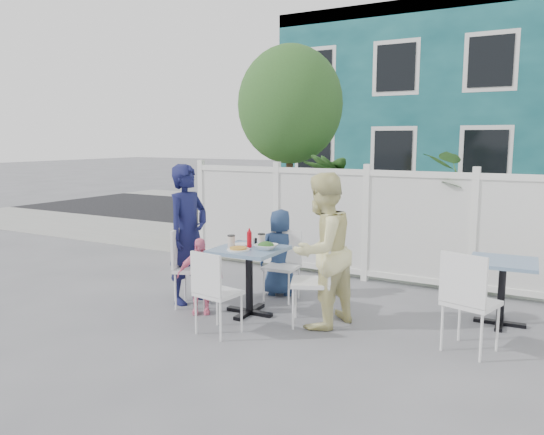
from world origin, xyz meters
The scene contains 29 objects.
ground centered at (0.00, 0.00, 0.00)m, with size 80.00×80.00×0.00m, color slate.
near_sidewalk centered at (0.00, 3.80, 0.01)m, with size 24.00×2.60×0.01m, color gray.
street centered at (0.00, 7.50, 0.00)m, with size 24.00×5.00×0.01m, color black.
far_sidewalk centered at (0.00, 10.60, 0.01)m, with size 24.00×1.60×0.01m, color gray.
building centered at (-0.50, 14.00, 3.00)m, with size 11.00×6.00×6.00m.
fence_back centered at (0.10, 2.40, 0.78)m, with size 5.86×0.08×1.60m.
tree centered at (-1.60, 3.30, 2.59)m, with size 1.80×1.62×3.59m.
utility_cabinet centered at (-3.16, 4.00, 0.70)m, with size 0.75×0.54×1.39m, color gold.
potted_shrub_a centered at (-0.69, 3.10, 0.89)m, with size 1.00×1.00×1.79m, color #2D5221.
potted_shrub_b centered at (1.62, 3.00, 0.92)m, with size 1.66×1.44×1.85m, color #2D5221.
main_table centered at (-0.58, 0.33, 0.61)m, with size 0.76×0.76×0.78m.
spare_table centered at (2.02, 1.37, 0.56)m, with size 0.73×0.73×0.72m.
chair_left centered at (-1.40, 0.22, 0.56)m, with size 0.54×0.55×0.95m.
chair_right centered at (0.27, 0.40, 0.57)m, with size 0.56×0.57×0.97m.
chair_back centered at (-0.51, 1.06, 0.51)m, with size 0.43×0.41×0.88m.
chair_near centered at (-0.54, -0.44, 0.52)m, with size 0.45×0.44×0.89m.
chair_spare centered at (1.83, 0.35, 0.57)m, with size 0.55×0.54×0.99m.
man centered at (-1.49, 0.37, 0.86)m, with size 0.63×0.41×1.73m, color #141745.
woman centered at (0.31, 0.38, 0.84)m, with size 0.82×0.64×1.68m, color #E0D250.
boy centered at (-0.63, 1.19, 0.57)m, with size 0.55×0.36×1.13m, color navy.
toddler centered at (-1.09, 0.07, 0.45)m, with size 0.53×0.22×0.90m, color pink.
plate_main centered at (-0.62, 0.17, 0.79)m, with size 0.26×0.26×0.02m, color white.
plate_side centered at (-0.74, 0.43, 0.79)m, with size 0.21×0.21×0.01m, color white.
salad_bowl centered at (-0.37, 0.35, 0.82)m, with size 0.25×0.25×0.06m, color white.
coffee_cup_a centered at (-0.79, 0.28, 0.85)m, with size 0.09×0.09×0.13m, color beige.
coffee_cup_b centered at (-0.54, 0.55, 0.85)m, with size 0.08×0.08×0.13m, color beige.
ketchup_bottle centered at (-0.60, 0.37, 0.88)m, with size 0.06×0.06×0.18m, color #B50814.
salt_shaker centered at (-0.67, 0.57, 0.82)m, with size 0.03×0.03×0.07m, color white.
pepper_shaker centered at (-0.64, 0.58, 0.82)m, with size 0.03×0.03×0.07m, color black.
Camera 1 is at (2.58, -4.75, 2.03)m, focal length 35.00 mm.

